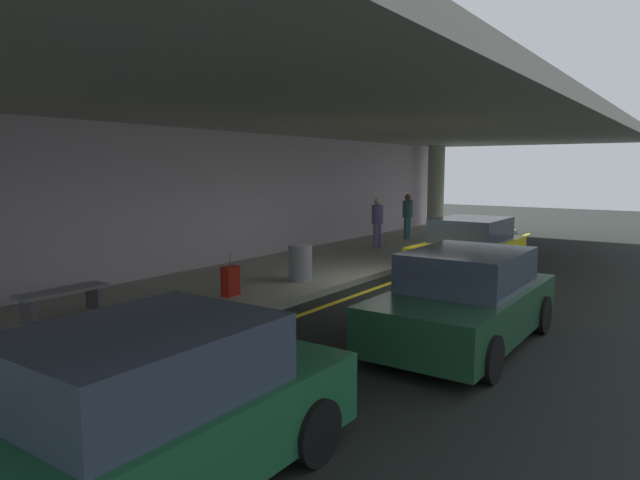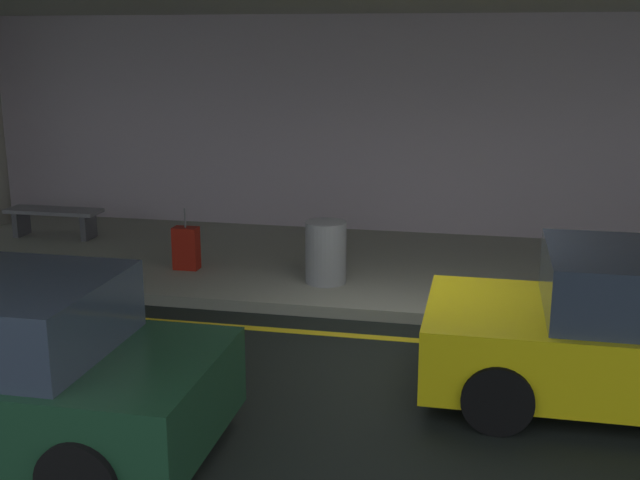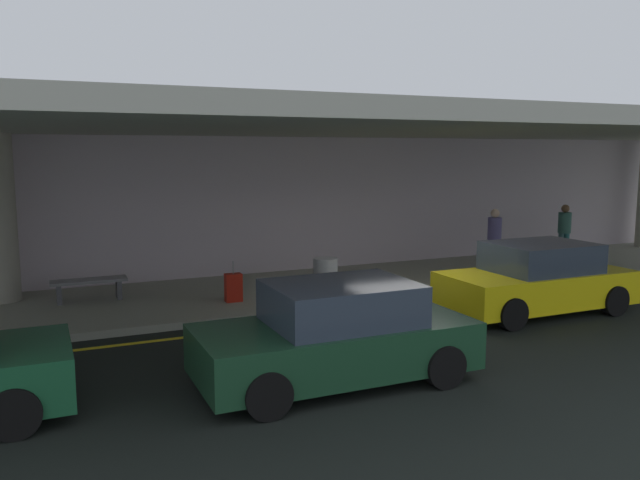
{
  "view_description": "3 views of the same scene",
  "coord_description": "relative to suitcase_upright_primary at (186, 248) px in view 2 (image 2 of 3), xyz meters",
  "views": [
    {
      "loc": [
        -11.66,
        -5.79,
        2.78
      ],
      "look_at": [
        -1.03,
        1.63,
        1.12
      ],
      "focal_mm": 31.37,
      "sensor_mm": 36.0,
      "label": 1
    },
    {
      "loc": [
        0.8,
        -8.26,
        3.4
      ],
      "look_at": [
        -1.36,
        1.99,
        0.75
      ],
      "focal_mm": 44.8,
      "sensor_mm": 36.0,
      "label": 2
    },
    {
      "loc": [
        -7.18,
        -10.93,
        3.4
      ],
      "look_at": [
        -1.12,
        2.7,
        1.32
      ],
      "focal_mm": 35.65,
      "sensor_mm": 36.0,
      "label": 3
    }
  ],
  "objects": [
    {
      "name": "suitcase_upright_primary",
      "position": [
        0.0,
        0.0,
        0.0
      ],
      "size": [
        0.36,
        0.22,
        0.9
      ],
      "rotation": [
        0.0,
        0.0,
        -0.0
      ],
      "color": "#A31A0E",
      "rests_on": "sidewalk"
    },
    {
      "name": "ground_plane",
      "position": [
        3.39,
        -2.25,
        -0.46
      ],
      "size": [
        60.0,
        60.0,
        0.0
      ],
      "primitive_type": "plane",
      "color": "black"
    },
    {
      "name": "terminal_back_wall",
      "position": [
        3.39,
        3.1,
        1.44
      ],
      "size": [
        26.0,
        0.3,
        3.8
      ],
      "primitive_type": "cube",
      "color": "#BCACB8",
      "rests_on": "ground"
    },
    {
      "name": "sidewalk",
      "position": [
        3.39,
        0.85,
        -0.39
      ],
      "size": [
        26.0,
        4.2,
        0.15
      ],
      "primitive_type": "cube",
      "color": "gray",
      "rests_on": "ground"
    },
    {
      "name": "lane_stripe_yellow",
      "position": [
        3.39,
        -1.78,
        -0.46
      ],
      "size": [
        26.0,
        0.14,
        0.01
      ],
      "primitive_type": "cube",
      "color": "yellow",
      "rests_on": "ground"
    },
    {
      "name": "trash_bin_steel",
      "position": [
        2.11,
        -0.22,
        0.11
      ],
      "size": [
        0.56,
        0.56,
        0.85
      ],
      "primitive_type": "cylinder",
      "color": "gray",
      "rests_on": "sidewalk"
    },
    {
      "name": "bench_metal",
      "position": [
        -2.88,
        1.36,
        0.04
      ],
      "size": [
        1.6,
        0.5,
        0.48
      ],
      "color": "slate",
      "rests_on": "sidewalk"
    }
  ]
}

